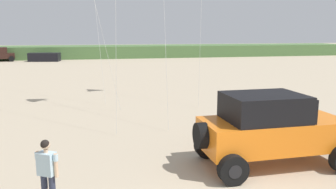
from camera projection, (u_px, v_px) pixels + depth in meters
The scene contains 4 objects.
dune_ridge at pixel (94, 52), 55.37m from camera, with size 90.00×8.19×1.89m, color #4C703D.
jeep at pixel (271, 128), 10.35m from camera, with size 4.87×2.45×2.26m.
person_watching at pixel (47, 170), 7.84m from camera, with size 0.55×0.45×1.67m.
distant_sedan at pixel (45, 57), 47.92m from camera, with size 4.20×1.70×1.20m, color black.
Camera 1 is at (-2.89, -5.96, 4.08)m, focal length 36.17 mm.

